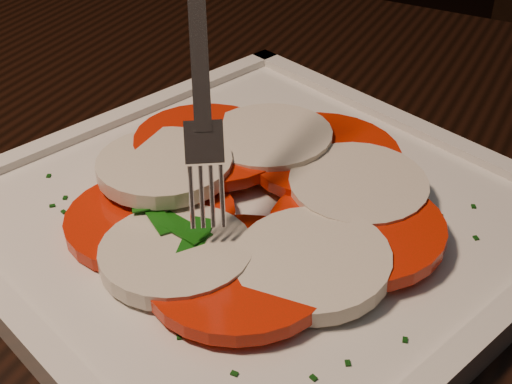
# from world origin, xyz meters

# --- Properties ---
(table) EXTENTS (1.25, 0.87, 0.75)m
(table) POSITION_xyz_m (-0.07, -0.05, 0.65)
(table) COLOR black
(table) RESTS_ON ground
(plate) EXTENTS (0.40, 0.40, 0.01)m
(plate) POSITION_xyz_m (-0.03, -0.07, 0.76)
(plate) COLOR silver
(plate) RESTS_ON table
(caprese_salad) EXTENTS (0.27, 0.23, 0.03)m
(caprese_salad) POSITION_xyz_m (-0.03, -0.07, 0.77)
(caprese_salad) COLOR red
(caprese_salad) RESTS_ON plate
(fork) EXTENTS (0.09, 0.10, 0.17)m
(fork) POSITION_xyz_m (-0.07, -0.07, 0.87)
(fork) COLOR white
(fork) RESTS_ON caprese_salad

